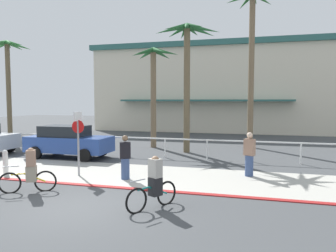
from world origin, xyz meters
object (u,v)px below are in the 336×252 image
object	(u,v)px
stop_sign_bike_lane	(78,134)
cyclist_yellow_0	(30,171)
pedestrian_0	(125,159)
palm_tree_3	(251,31)
car_blue_1	(68,141)
bollard_1	(5,162)
pedestrian_1	(249,156)
palm_tree_1	(154,72)
palm_tree_2	(187,52)
palm_tree_0	(8,63)
cyclist_teal_1	(154,184)

from	to	relation	value
stop_sign_bike_lane	cyclist_yellow_0	distance (m)	2.71
pedestrian_0	palm_tree_3	bearing A→B (deg)	67.68
car_blue_1	cyclist_yellow_0	bearing A→B (deg)	-68.20
bollard_1	palm_tree_3	world-z (taller)	palm_tree_3
stop_sign_bike_lane	cyclist_yellow_0	world-z (taller)	stop_sign_bike_lane
cyclist_yellow_0	pedestrian_0	size ratio (longest dim) A/B	0.95
cyclist_yellow_0	pedestrian_1	world-z (taller)	pedestrian_1
palm_tree_1	palm_tree_3	distance (m)	6.64
palm_tree_3	palm_tree_2	bearing A→B (deg)	-137.09
pedestrian_1	bollard_1	bearing A→B (deg)	-166.73
pedestrian_1	pedestrian_0	bearing A→B (deg)	-158.25
palm_tree_1	palm_tree_2	xyz separation A→B (m)	(2.50, -1.45, 0.92)
palm_tree_0	pedestrian_1	distance (m)	21.06
stop_sign_bike_lane	car_blue_1	size ratio (longest dim) A/B	0.58
stop_sign_bike_lane	pedestrian_0	xyz separation A→B (m)	(2.02, -0.04, -0.89)
bollard_1	palm_tree_3	distance (m)	15.75
stop_sign_bike_lane	palm_tree_2	distance (m)	8.62
palm_tree_0	cyclist_teal_1	size ratio (longest dim) A/B	4.82
cyclist_teal_1	palm_tree_3	bearing A→B (deg)	80.90
palm_tree_2	pedestrian_1	size ratio (longest dim) A/B	4.18
cyclist_teal_1	pedestrian_0	bearing A→B (deg)	125.92
bollard_1	cyclist_teal_1	world-z (taller)	cyclist_teal_1
bollard_1	car_blue_1	size ratio (longest dim) A/B	0.23
stop_sign_bike_lane	pedestrian_1	xyz separation A→B (m)	(6.54, 1.76, -0.86)
palm_tree_0	stop_sign_bike_lane	bearing A→B (deg)	-39.97
palm_tree_2	cyclist_teal_1	distance (m)	11.27
palm_tree_0	cyclist_yellow_0	world-z (taller)	palm_tree_0
bollard_1	car_blue_1	bearing A→B (deg)	85.96
car_blue_1	palm_tree_1	bearing A→B (deg)	57.36
palm_tree_3	cyclist_teal_1	distance (m)	14.90
bollard_1	pedestrian_1	distance (m)	9.87
bollard_1	palm_tree_1	bearing A→B (deg)	69.29
palm_tree_2	cyclist_teal_1	size ratio (longest dim) A/B	4.64
palm_tree_1	cyclist_yellow_0	xyz separation A→B (m)	(-0.66, -11.02, -4.10)
palm_tree_1	palm_tree_2	size ratio (longest dim) A/B	0.86
palm_tree_3	pedestrian_1	world-z (taller)	palm_tree_3
palm_tree_1	palm_tree_2	bearing A→B (deg)	-30.12
cyclist_yellow_0	pedestrian_1	size ratio (longest dim) A/B	0.92
palm_tree_3	car_blue_1	bearing A→B (deg)	-143.89
pedestrian_1	palm_tree_0	bearing A→B (deg)	155.79
car_blue_1	cyclist_teal_1	size ratio (longest dim) A/B	2.77
cyclist_teal_1	pedestrian_1	xyz separation A→B (m)	(2.42, 4.71, 0.13)
stop_sign_bike_lane	palm_tree_2	size ratio (longest dim) A/B	0.35
palm_tree_0	cyclist_teal_1	distance (m)	21.48
stop_sign_bike_lane	pedestrian_1	size ratio (longest dim) A/B	1.45
palm_tree_0	pedestrian_0	bearing A→B (deg)	-35.80
stop_sign_bike_lane	car_blue_1	xyz separation A→B (m)	(-2.77, 3.65, -0.81)
bollard_1	car_blue_1	world-z (taller)	car_blue_1
cyclist_teal_1	palm_tree_2	bearing A→B (deg)	97.30
palm_tree_3	pedestrian_1	xyz separation A→B (m)	(0.31, -8.46, -6.53)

